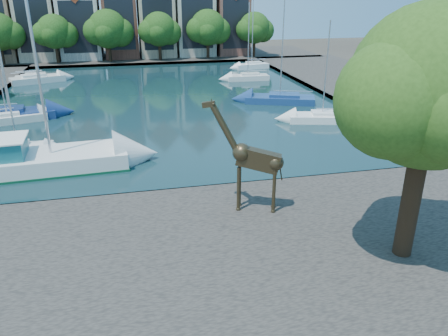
{
  "coord_description": "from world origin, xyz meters",
  "views": [
    {
      "loc": [
        -3.83,
        -23.39,
        11.39
      ],
      "look_at": [
        0.97,
        -2.0,
        2.35
      ],
      "focal_mm": 35.0,
      "sensor_mm": 36.0,
      "label": 1
    }
  ],
  "objects_px": {
    "sailboat_left_a": "(18,147)",
    "sailboat_right_a": "(322,116)",
    "giraffe_statue": "(252,159)",
    "plane_tree": "(433,93)",
    "motorsailer": "(20,159)"
  },
  "relations": [
    {
      "from": "giraffe_statue",
      "to": "sailboat_left_a",
      "type": "xyz_separation_m",
      "value": [
        -14.11,
        12.83,
        -2.74
      ]
    },
    {
      "from": "giraffe_statue",
      "to": "sailboat_left_a",
      "type": "bearing_deg",
      "value": 137.72
    },
    {
      "from": "plane_tree",
      "to": "sailboat_right_a",
      "type": "relative_size",
      "value": 1.2
    },
    {
      "from": "giraffe_statue",
      "to": "sailboat_right_a",
      "type": "height_order",
      "value": "sailboat_right_a"
    },
    {
      "from": "giraffe_statue",
      "to": "sailboat_left_a",
      "type": "height_order",
      "value": "sailboat_left_a"
    },
    {
      "from": "giraffe_statue",
      "to": "motorsailer",
      "type": "relative_size",
      "value": 0.45
    },
    {
      "from": "plane_tree",
      "to": "sailboat_left_a",
      "type": "xyz_separation_m",
      "value": [
        -19.62,
        18.38,
        -7.06
      ]
    },
    {
      "from": "plane_tree",
      "to": "giraffe_statue",
      "type": "height_order",
      "value": "plane_tree"
    },
    {
      "from": "giraffe_statue",
      "to": "sailboat_left_a",
      "type": "distance_m",
      "value": 19.27
    },
    {
      "from": "motorsailer",
      "to": "sailboat_right_a",
      "type": "height_order",
      "value": "motorsailer"
    },
    {
      "from": "sailboat_left_a",
      "to": "sailboat_right_a",
      "type": "bearing_deg",
      "value": 6.72
    },
    {
      "from": "plane_tree",
      "to": "giraffe_statue",
      "type": "bearing_deg",
      "value": 134.79
    },
    {
      "from": "sailboat_right_a",
      "to": "motorsailer",
      "type": "bearing_deg",
      "value": -164.7
    },
    {
      "from": "sailboat_left_a",
      "to": "sailboat_right_a",
      "type": "xyz_separation_m",
      "value": [
        25.4,
        2.99,
        -0.03
      ]
    },
    {
      "from": "motorsailer",
      "to": "sailboat_left_a",
      "type": "distance_m",
      "value": 3.84
    }
  ]
}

